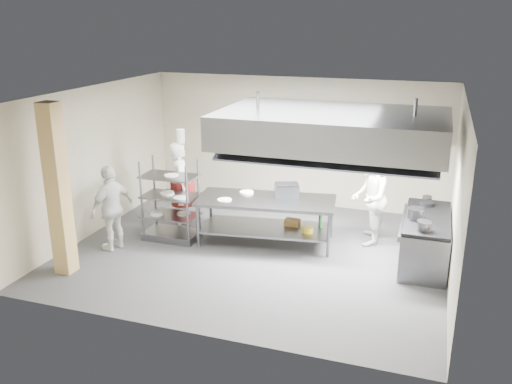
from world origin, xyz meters
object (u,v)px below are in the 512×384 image
(chef_head, at_px, (181,185))
(griddle, at_px, (287,191))
(pass_rack, at_px, (171,200))
(chef_line, at_px, (369,198))
(chef_plating, at_px, (112,208))
(cooking_range, at_px, (425,241))
(stockpot, at_px, (416,213))
(island, at_px, (266,221))

(chef_head, relative_size, griddle, 3.89)
(pass_rack, bearing_deg, chef_line, 15.68)
(chef_line, distance_m, chef_plating, 4.96)
(chef_head, bearing_deg, cooking_range, -119.29)
(griddle, height_order, stockpot, griddle)
(island, distance_m, chef_plating, 2.98)
(island, xyz_separation_m, cooking_range, (3.03, 0.03, -0.04))
(chef_line, height_order, griddle, chef_line)
(pass_rack, bearing_deg, cooking_range, 5.24)
(pass_rack, height_order, chef_head, chef_head)
(chef_line, bearing_deg, stockpot, 45.31)
(cooking_range, xyz_separation_m, chef_line, (-1.12, 0.61, 0.52))
(island, relative_size, pass_rack, 1.64)
(island, bearing_deg, pass_rack, -175.17)
(stockpot, bearing_deg, chef_plating, -169.11)
(chef_head, xyz_separation_m, griddle, (2.28, 0.07, 0.10))
(pass_rack, bearing_deg, griddle, 18.06)
(stockpot, bearing_deg, cooking_range, 43.04)
(chef_head, distance_m, stockpot, 4.78)
(chef_plating, relative_size, griddle, 3.50)
(pass_rack, relative_size, cooking_range, 0.82)
(island, bearing_deg, chef_plating, -163.62)
(chef_head, distance_m, chef_line, 3.88)
(cooking_range, distance_m, chef_line, 1.38)
(chef_head, height_order, griddle, chef_head)
(chef_line, distance_m, stockpot, 1.22)
(cooking_range, relative_size, stockpot, 7.04)
(chef_plating, bearing_deg, chef_head, 169.20)
(chef_head, bearing_deg, griddle, -115.38)
(chef_head, bearing_deg, chef_line, -110.95)
(stockpot, bearing_deg, pass_rack, -176.79)
(island, xyz_separation_m, pass_rack, (-1.86, -0.43, 0.36))
(pass_rack, xyz_separation_m, stockpot, (4.68, 0.26, 0.18))
(griddle, bearing_deg, chef_plating, -172.62)
(chef_line, bearing_deg, griddle, -80.81)
(island, relative_size, chef_head, 1.45)
(island, height_order, chef_head, chef_head)
(cooking_range, xyz_separation_m, chef_plating, (-5.72, -1.26, 0.41))
(island, bearing_deg, griddle, 33.64)
(chef_head, height_order, chef_line, chef_line)
(chef_plating, bearing_deg, griddle, 132.97)
(chef_line, height_order, chef_plating, chef_line)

